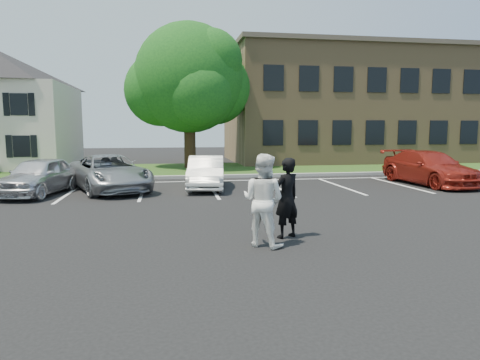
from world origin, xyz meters
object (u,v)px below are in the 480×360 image
Objects in this scene: man_white_shirt at (263,200)px; tree at (190,81)px; man_black_suit at (287,198)px; office_building at (373,106)px; car_red_compact at (429,168)px; car_white_sedan at (206,172)px; car_silver_minivan at (109,173)px; car_silver_west at (39,176)px.

tree is at bearing -48.09° from man_white_shirt.
man_black_suit is 0.90m from man_white_shirt.
man_white_shirt is at bearing 14.10° from man_black_suit.
office_building reaches higher than car_red_compact.
office_building is 11.95× the size of man_black_suit.
car_white_sedan is (-0.45, 8.91, -0.32)m from man_white_shirt.
tree is 1.69× the size of car_silver_minivan.
man_black_suit is 11.88m from car_red_compact.
car_red_compact is (10.12, -9.29, -4.60)m from tree.
car_silver_west reaches higher than car_white_sedan.
tree reaches higher than man_white_shirt.
tree reaches higher than car_silver_minivan.
man_white_shirt is (-0.69, -0.58, 0.07)m from man_black_suit.
man_white_shirt is 0.49× the size of car_white_sedan.
car_white_sedan is (3.93, -0.07, -0.05)m from car_silver_minivan.
tree is 2.14× the size of car_white_sedan.
car_red_compact is (8.84, 7.94, -0.19)m from man_black_suit.
car_red_compact is (13.90, -0.46, 0.02)m from car_silver_minivan.
car_silver_west is at bearing -168.03° from car_white_sedan.
car_silver_minivan is at bearing -85.02° from man_black_suit.
man_white_shirt reaches higher than car_white_sedan.
office_building is at bearing 18.49° from tree.
man_white_shirt is 0.48× the size of car_silver_west.
car_red_compact is (9.53, 8.52, -0.26)m from man_white_shirt.
tree is at bearing 97.64° from car_white_sedan.
car_silver_west is 16.40m from car_red_compact.
car_white_sedan is (0.14, -8.89, -4.67)m from tree.
office_building is 5.32× the size of car_silver_west.
man_white_shirt is 12.78m from car_red_compact.
car_white_sedan is (-1.13, 8.33, -0.26)m from man_black_suit.
office_building is 4.35× the size of car_red_compact.
car_silver_minivan is (-3.79, -8.83, -4.62)m from tree.
tree is 4.38× the size of man_white_shirt.
man_white_shirt is at bearing -86.56° from car_silver_minivan.
office_building reaches higher than car_silver_minivan.
man_white_shirt is (-13.77, -22.60, -3.15)m from office_building.
car_red_compact is at bearing -106.73° from office_building.
car_silver_west is (-6.29, -9.48, -4.63)m from tree.
car_red_compact is at bearing -98.19° from man_white_shirt.
car_silver_west is 0.82× the size of car_red_compact.
office_building reaches higher than car_white_sedan.
car_white_sedan is 9.99m from car_red_compact.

